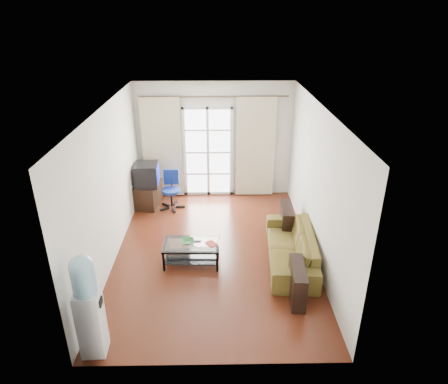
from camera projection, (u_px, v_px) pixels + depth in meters
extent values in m
plane|color=#562514|center=(214.00, 252.00, 7.47)|extent=(5.20, 5.20, 0.00)
plane|color=white|center=(213.00, 108.00, 6.33)|extent=(5.20, 5.20, 0.00)
cube|color=silver|center=(214.00, 140.00, 9.26)|extent=(3.60, 0.02, 2.70)
cube|color=silver|center=(212.00, 279.00, 4.54)|extent=(3.60, 0.02, 2.70)
cube|color=silver|center=(109.00, 187.00, 6.87)|extent=(0.02, 5.20, 2.70)
cube|color=silver|center=(317.00, 185.00, 6.93)|extent=(0.02, 5.20, 2.70)
cube|color=white|center=(208.00, 152.00, 9.34)|extent=(1.01, 0.02, 2.04)
cube|color=white|center=(208.00, 152.00, 9.32)|extent=(1.16, 0.06, 2.15)
cylinder|color=#4C3F2D|center=(214.00, 97.00, 8.73)|extent=(3.30, 0.04, 0.04)
cube|color=beige|center=(162.00, 148.00, 9.19)|extent=(0.90, 0.07, 2.35)
cube|color=beige|center=(255.00, 148.00, 9.23)|extent=(0.90, 0.07, 2.35)
cube|color=gray|center=(248.00, 182.00, 9.61)|extent=(0.64, 0.12, 0.64)
imported|color=olive|center=(291.00, 247.00, 7.08)|extent=(2.12, 1.07, 0.58)
cube|color=silver|center=(191.00, 244.00, 6.99)|extent=(1.00, 0.59, 0.01)
cube|color=black|center=(192.00, 257.00, 7.10)|extent=(0.94, 0.53, 0.01)
cube|color=black|center=(164.00, 261.00, 6.85)|extent=(0.04, 0.04, 0.39)
cube|color=black|center=(217.00, 262.00, 6.84)|extent=(0.04, 0.04, 0.39)
cube|color=black|center=(168.00, 245.00, 7.30)|extent=(0.04, 0.04, 0.39)
cube|color=black|center=(218.00, 246.00, 7.29)|extent=(0.04, 0.04, 0.39)
imported|color=#328A44|center=(188.00, 241.00, 6.99)|extent=(0.33, 0.33, 0.06)
imported|color=red|center=(208.00, 245.00, 6.92)|extent=(0.34, 0.35, 0.02)
cube|color=black|center=(197.00, 241.00, 7.04)|extent=(0.16, 0.05, 0.02)
cube|color=black|center=(148.00, 195.00, 9.11)|extent=(0.59, 0.79, 0.53)
cube|color=black|center=(146.00, 175.00, 8.84)|extent=(0.52, 0.57, 0.50)
cube|color=#0C19E5|center=(158.00, 174.00, 8.86)|extent=(0.03, 0.44, 0.37)
cube|color=black|center=(137.00, 175.00, 8.83)|extent=(0.17, 0.38, 0.33)
cylinder|color=black|center=(172.00, 199.00, 9.02)|extent=(0.05, 0.05, 0.44)
cylinder|color=navy|center=(171.00, 191.00, 8.93)|extent=(0.42, 0.42, 0.07)
cube|color=navy|center=(171.00, 177.00, 8.99)|extent=(0.34, 0.05, 0.36)
cube|color=white|center=(91.00, 323.00, 5.11)|extent=(0.32, 0.32, 0.97)
cylinder|color=#8FC0DE|center=(83.00, 280.00, 4.82)|extent=(0.30, 0.30, 0.39)
sphere|color=#8FC0DE|center=(81.00, 266.00, 4.74)|extent=(0.30, 0.30, 0.30)
cube|color=black|center=(100.00, 302.00, 4.98)|extent=(0.05, 0.12, 0.10)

